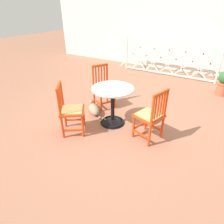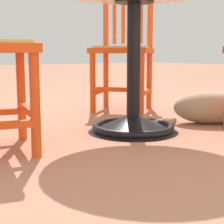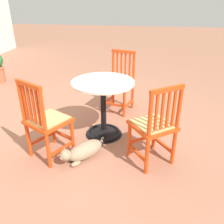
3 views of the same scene
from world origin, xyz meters
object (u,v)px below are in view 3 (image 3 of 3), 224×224
Objects in this scene: orange_chair_at_corner at (119,84)px; orange_chair_tucked_in at (46,122)px; cafe_table at (104,115)px; tabby_cat at (82,151)px; orange_chair_near_fence at (154,127)px.

orange_chair_tucked_in is at bearing 154.87° from orange_chair_at_corner.
cafe_table is at bearing -43.72° from orange_chair_tucked_in.
tabby_cat is (-0.55, 0.14, -0.19)m from cafe_table.
orange_chair_at_corner is (0.77, -0.10, 0.15)m from cafe_table.
orange_chair_near_fence and orange_chair_tucked_in have the same top height.
orange_chair_near_fence is (-0.47, -0.62, 0.15)m from cafe_table.
orange_chair_tucked_in is (-0.07, 1.14, 0.00)m from orange_chair_near_fence.
orange_chair_near_fence is at bearing -84.04° from tabby_cat.
orange_chair_near_fence is 1.00× the size of orange_chair_tucked_in.
orange_chair_at_corner is at bearing 22.81° from orange_chair_near_fence.
cafe_table is 0.83× the size of orange_chair_near_fence.
cafe_table is at bearing -14.02° from tabby_cat.
orange_chair_tucked_in is 0.51m from tabby_cat.
orange_chair_near_fence is at bearing -157.19° from orange_chair_at_corner.
cafe_table is 0.79m from orange_chair_at_corner.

